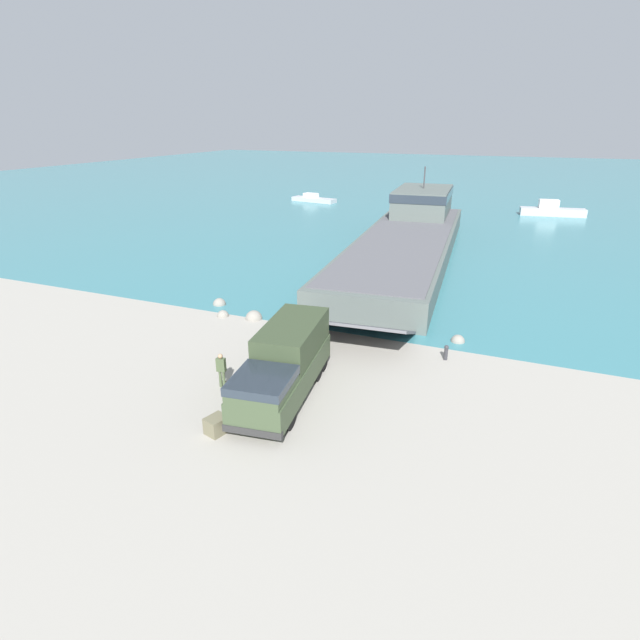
{
  "coord_description": "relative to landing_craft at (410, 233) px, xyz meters",
  "views": [
    {
      "loc": [
        9.92,
        -21.39,
        12.23
      ],
      "look_at": [
        0.06,
        2.62,
        1.85
      ],
      "focal_mm": 28.0,
      "sensor_mm": 36.0,
      "label": 1
    }
  ],
  "objects": [
    {
      "name": "soldier_on_ramp",
      "position": [
        -2.21,
        -30.98,
        -0.74
      ],
      "size": [
        0.47,
        0.3,
        1.8
      ],
      "rotation": [
        0.0,
        0.0,
        1.72
      ],
      "color": "#475638",
      "rests_on": "ground_plane"
    },
    {
      "name": "shoreline_rock_c",
      "position": [
        7.78,
        -20.97,
        -1.79
      ],
      "size": [
        0.83,
        0.83,
        0.83
      ],
      "primitive_type": "sphere",
      "color": "gray",
      "rests_on": "ground_plane"
    },
    {
      "name": "shoreline_rock_d",
      "position": [
        -7.47,
        -22.72,
        -1.79
      ],
      "size": [
        0.8,
        0.8,
        0.8
      ],
      "primitive_type": "sphere",
      "color": "gray",
      "rests_on": "ground_plane"
    },
    {
      "name": "military_truck",
      "position": [
        0.97,
        -30.42,
        -0.14
      ],
      "size": [
        3.54,
        8.37,
        3.21
      ],
      "rotation": [
        0.0,
        0.0,
        -1.44
      ],
      "color": "#3D4C33",
      "rests_on": "ground_plane"
    },
    {
      "name": "shoreline_rock_a",
      "position": [
        -5.29,
        -22.36,
        -1.79
      ],
      "size": [
        1.13,
        1.13,
        1.13
      ],
      "primitive_type": "sphere",
      "color": "gray",
      "rests_on": "ground_plane"
    },
    {
      "name": "ground_plane",
      "position": [
        0.56,
        -27.81,
        -1.79
      ],
      "size": [
        240.0,
        240.0,
        0.0
      ],
      "primitive_type": "plane",
      "color": "#9E998E"
    },
    {
      "name": "moored_boat_b",
      "position": [
        -21.9,
        26.79,
        -1.35
      ],
      "size": [
        7.75,
        3.16,
        1.34
      ],
      "rotation": [
        0.0,
        0.0,
        4.55
      ],
      "color": "#B7BABF",
      "rests_on": "ground_plane"
    },
    {
      "name": "water_surface",
      "position": [
        0.56,
        67.7,
        -1.78
      ],
      "size": [
        240.0,
        180.0,
        0.01
      ],
      "primitive_type": "cube",
      "color": "teal",
      "rests_on": "ground_plane"
    },
    {
      "name": "shoreline_rock_b",
      "position": [
        -8.95,
        -20.87,
        -1.79
      ],
      "size": [
        0.93,
        0.93,
        0.93
      ],
      "primitive_type": "sphere",
      "color": "gray",
      "rests_on": "ground_plane"
    },
    {
      "name": "landing_craft",
      "position": [
        0.0,
        0.0,
        0.0
      ],
      "size": [
        11.26,
        41.4,
        7.48
      ],
      "rotation": [
        0.0,
        0.0,
        0.08
      ],
      "color": "#56605B",
      "rests_on": "ground_plane"
    },
    {
      "name": "moored_boat_a",
      "position": [
        13.71,
        27.38,
        -1.06
      ],
      "size": [
        8.64,
        3.01,
        2.19
      ],
      "rotation": [
        0.0,
        0.0,
        4.86
      ],
      "color": "#B7BABF",
      "rests_on": "ground_plane"
    },
    {
      "name": "cargo_crate",
      "position": [
        -0.29,
        -34.4,
        -1.42
      ],
      "size": [
        0.96,
        1.06,
        0.74
      ],
      "primitive_type": "cube",
      "rotation": [
        0.0,
        0.0,
        -0.29
      ],
      "color": "#6B664C",
      "rests_on": "ground_plane"
    },
    {
      "name": "mooring_bollard",
      "position": [
        7.49,
        -23.71,
        -1.32
      ],
      "size": [
        0.24,
        0.24,
        0.87
      ],
      "color": "#333338",
      "rests_on": "ground_plane"
    }
  ]
}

